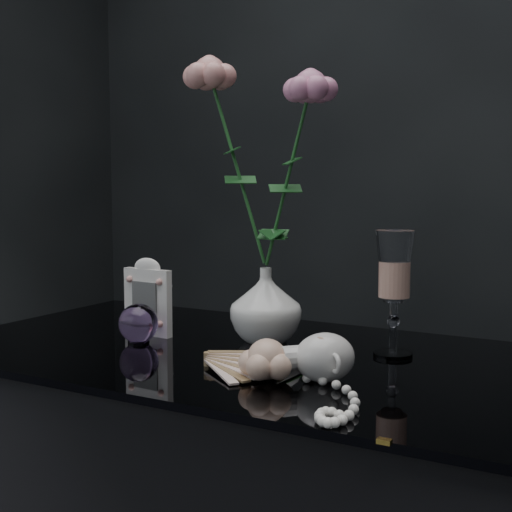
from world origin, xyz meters
The scene contains 8 objects.
vase centered at (0.01, 0.13, 0.83)m, with size 0.13×0.13×0.13m, color white.
wine_glass centered at (0.24, 0.13, 0.86)m, with size 0.06×0.06×0.20m, color white, non-canonical shape.
picture_frame centered at (-0.21, 0.07, 0.83)m, with size 0.11×0.08×0.14m, color white, non-canonical shape.
paperweight centered at (-0.18, 0.01, 0.80)m, with size 0.07×0.07×0.07m, color #996FB5, non-canonical shape.
paper_fan centered at (0.01, -0.06, 0.77)m, with size 0.24×0.19×0.03m, color beige, non-canonical shape.
loose_rose centered at (0.13, -0.09, 0.79)m, with size 0.14×0.18×0.06m, color beige, non-canonical shape.
pearl_jar centered at (0.20, -0.05, 0.80)m, with size 0.24×0.26×0.07m, color white, non-canonical shape.
roses centered at (-0.01, 0.12, 1.10)m, with size 0.26×0.11×0.42m.
Camera 1 is at (0.60, -0.96, 1.04)m, focal length 50.00 mm.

